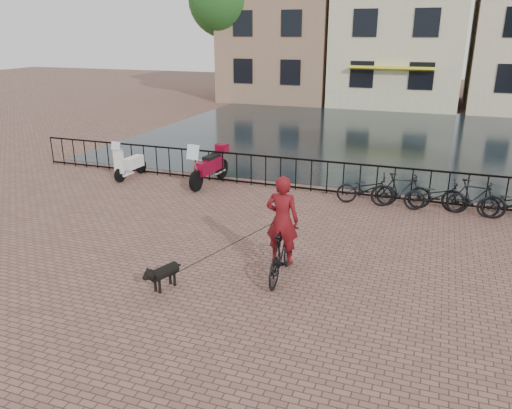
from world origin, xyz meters
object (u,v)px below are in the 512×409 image
(cyclist, at_px, (282,234))
(scooter, at_px, (130,157))
(dog, at_px, (165,275))
(motorcycle, at_px, (209,161))

(cyclist, height_order, scooter, cyclist)
(cyclist, xyz_separation_m, scooter, (-7.03, 5.25, -0.26))
(dog, distance_m, motorcycle, 7.02)
(motorcycle, relative_size, scooter, 1.43)
(cyclist, height_order, dog, cyclist)
(cyclist, bearing_deg, dog, 29.41)
(cyclist, xyz_separation_m, motorcycle, (-4.16, 5.44, -0.19))
(cyclist, bearing_deg, motorcycle, -54.63)
(scooter, bearing_deg, dog, -49.11)
(cyclist, bearing_deg, scooter, -38.74)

